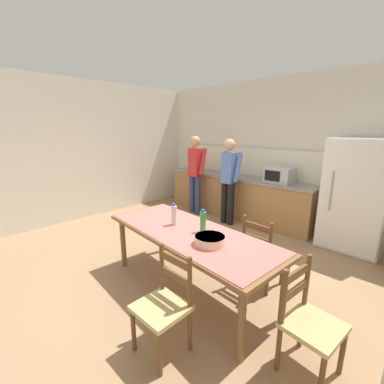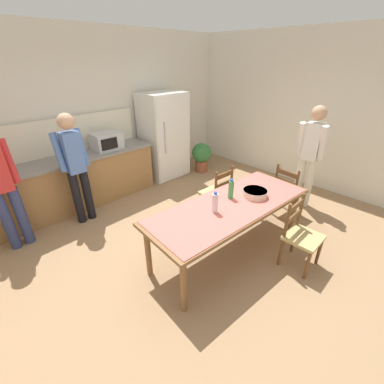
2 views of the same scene
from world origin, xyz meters
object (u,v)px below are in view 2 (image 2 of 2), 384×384
Objects in this scene: person_at_sink at (0,182)px; bottle_near_centre at (215,203)px; chair_side_near_right at (301,235)px; potted_plant at (202,155)px; microwave at (107,141)px; chair_side_far_right at (217,193)px; serving_bowl at (255,193)px; person_at_counter at (75,165)px; bottle_off_centre at (231,189)px; chair_head_end at (288,192)px; dining_table at (230,209)px; person_by_table at (310,153)px; refrigerator at (164,136)px.

bottle_near_centre is at bearing -141.78° from person_at_sink.
potted_plant is (1.35, 2.98, -0.06)m from chair_side_near_right.
microwave is 0.55× the size of chair_side_far_right.
microwave is 1.56× the size of serving_bowl.
person_at_counter reaches higher than potted_plant.
chair_side_near_right is at bearing -68.85° from bottle_off_centre.
microwave is at bearing 167.57° from potted_plant.
chair_head_end is (1.03, -0.01, -0.37)m from serving_bowl.
dining_table is 1.34× the size of person_by_table.
person_at_sink is (-2.09, 2.06, 0.10)m from bottle_off_centre.
bottle_off_centre is 1.87m from person_by_table.
person_by_table is (2.20, -2.77, -0.08)m from microwave.
chair_head_end is at bearing 33.53° from chair_side_near_right.
microwave is 2.59m from bottle_off_centre.
potted_plant is at bearing 64.87° from chair_side_near_right.
refrigerator is 0.98m from potted_plant.
dining_table is 8.65× the size of bottle_near_centre.
refrigerator is at bearing 67.73° from dining_table.
person_at_counter is (-2.46, 2.25, 0.53)m from chair_head_end.
serving_bowl is at bearing -13.46° from dining_table.
chair_head_end is 0.77m from person_by_table.
microwave is at bearing 100.51° from chair_side_near_right.
person_at_sink is at bearing -35.22° from person_by_table.
person_by_table is at bearing -126.84° from person_at_counter.
serving_bowl is 1.60m from person_by_table.
person_by_table reaches higher than bottle_near_centre.
chair_side_far_right is (0.79, -1.97, -0.61)m from microwave.
person_by_table is (1.52, 0.65, 0.54)m from chair_side_near_right.
serving_bowl is at bearing -5.89° from person_by_table.
serving_bowl is 3.27m from person_at_sink.
chair_side_near_right is at bearing -100.43° from refrigerator.
chair_side_near_right is 0.52× the size of person_at_sink.
bottle_off_centre is 2.94m from person_at_sink.
bottle_off_centre is 0.40× the size of potted_plant.
dining_table is at bearing 53.59° from chair_side_far_right.
bottle_near_centre is 1.00× the size of bottle_off_centre.
person_at_sink is (-3.05, -0.48, 0.10)m from refrigerator.
chair_side_far_right is (0.56, 0.69, -0.24)m from dining_table.
potted_plant is at bearing -3.32° from chair_head_end.
chair_side_far_right is at bearing -132.40° from person_at_counter.
bottle_off_centre reaches higher than serving_bowl.
microwave is 2.21m from chair_side_far_right.
bottle_near_centre is at bearing -168.87° from bottle_off_centre.
bottle_near_centre is 2.27m from person_by_table.
dining_table is 2.00m from person_by_table.
refrigerator reaches higher than serving_bowl.
chair_side_far_right is 2.22m from person_at_counter.
bottle_off_centre is at bearing -11.77° from person_by_table.
person_at_sink reaches higher than potted_plant.
chair_head_end is at bearing -0.46° from serving_bowl.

